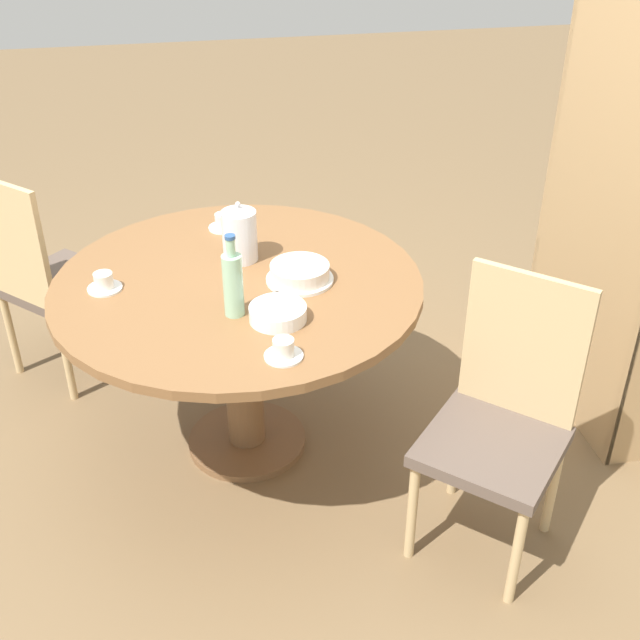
% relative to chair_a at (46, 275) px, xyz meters
% --- Properties ---
extents(ground_plane, '(14.00, 14.00, 0.00)m').
position_rel_chair_a_xyz_m(ground_plane, '(0.64, 0.76, -0.51)').
color(ground_plane, brown).
extents(dining_table, '(1.33, 1.33, 0.76)m').
position_rel_chair_a_xyz_m(dining_table, '(0.64, 0.76, 0.11)').
color(dining_table, brown).
rests_on(dining_table, ground_plane).
extents(chair_a, '(0.59, 0.59, 0.98)m').
position_rel_chair_a_xyz_m(chair_a, '(0.00, 0.00, 0.00)').
color(chair_a, tan).
rests_on(chair_a, ground_plane).
extents(chair_b, '(0.59, 0.59, 0.98)m').
position_rel_chair_a_xyz_m(chair_b, '(1.27, 1.55, 0.00)').
color(chair_b, tan).
rests_on(chair_b, ground_plane).
extents(bookshelf, '(0.85, 0.28, 1.98)m').
position_rel_chair_a_xyz_m(bookshelf, '(0.62, 2.24, 0.46)').
color(bookshelf, tan).
rests_on(bookshelf, ground_plane).
extents(coffee_pot, '(0.13, 0.13, 0.23)m').
position_rel_chair_a_xyz_m(coffee_pot, '(0.48, 0.79, 0.35)').
color(coffee_pot, silver).
rests_on(coffee_pot, dining_table).
extents(water_bottle, '(0.07, 0.07, 0.29)m').
position_rel_chair_a_xyz_m(water_bottle, '(0.87, 0.73, 0.37)').
color(water_bottle, '#99C6A3').
rests_on(water_bottle, dining_table).
extents(cake_main, '(0.24, 0.24, 0.06)m').
position_rel_chair_a_xyz_m(cake_main, '(0.69, 0.98, 0.28)').
color(cake_main, white).
rests_on(cake_main, dining_table).
extents(cup_a, '(0.12, 0.12, 0.06)m').
position_rel_chair_a_xyz_m(cup_a, '(0.62, 0.30, 0.27)').
color(cup_a, white).
rests_on(cup_a, dining_table).
extents(cup_b, '(0.12, 0.12, 0.06)m').
position_rel_chair_a_xyz_m(cup_b, '(1.15, 0.85, 0.27)').
color(cup_b, white).
rests_on(cup_b, dining_table).
extents(cup_c, '(0.12, 0.12, 0.06)m').
position_rel_chair_a_xyz_m(cup_c, '(0.21, 0.75, 0.27)').
color(cup_c, white).
rests_on(cup_c, dining_table).
extents(plate_stack, '(0.19, 0.19, 0.05)m').
position_rel_chair_a_xyz_m(plate_stack, '(0.93, 0.87, 0.27)').
color(plate_stack, white).
rests_on(plate_stack, dining_table).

